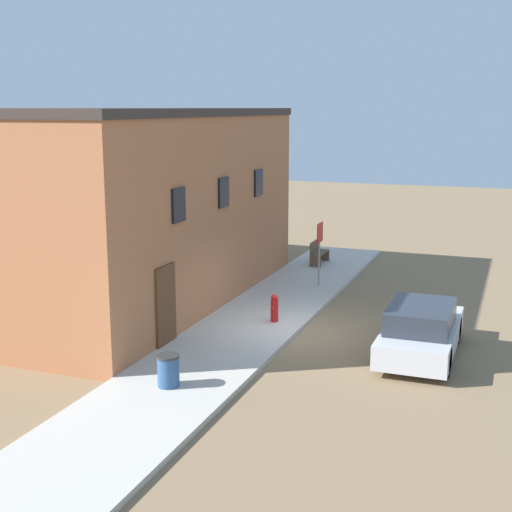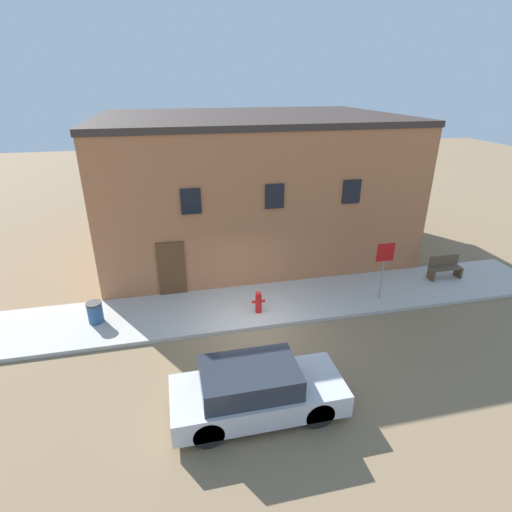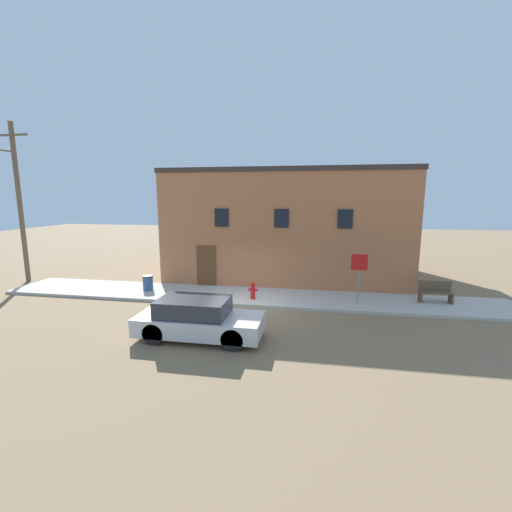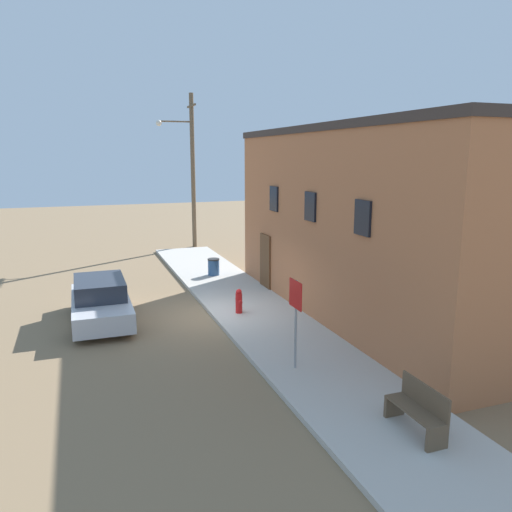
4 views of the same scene
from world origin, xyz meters
The scene contains 8 objects.
ground_plane centered at (0.00, 0.00, 0.00)m, with size 80.00×80.00×0.00m, color #846B4C.
sidewalk centered at (0.00, 1.45, 0.07)m, with size 23.51×2.90×0.13m.
brick_building centered at (1.44, 7.49, 3.07)m, with size 12.98×9.30×6.13m.
fire_hydrant centered at (0.39, 0.87, 0.53)m, with size 0.46×0.22×0.80m.
stop_sign centered at (4.94, 0.82, 1.66)m, with size 0.67×0.06×2.19m.
bench centered at (8.33, 1.80, 0.56)m, with size 1.33×0.44×0.91m.
trash_bin centered at (-5.00, 1.47, 0.49)m, with size 0.51×0.51×0.72m.
parked_car centered at (-0.67, -3.40, 0.66)m, with size 4.18×1.72×1.36m.
Camera 1 is at (-18.17, -5.53, 6.15)m, focal length 50.00 mm.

